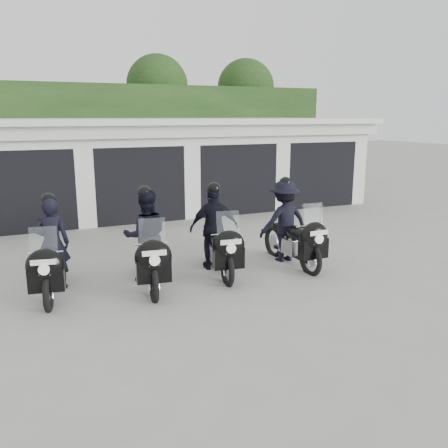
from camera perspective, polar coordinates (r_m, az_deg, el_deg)
name	(u,v)px	position (r m, az deg, el deg)	size (l,w,h in m)	color
ground	(214,282)	(9.01, -1.22, -6.97)	(80.00, 80.00, 0.00)	gray
garage_block	(122,166)	(16.30, -12.20, 6.86)	(16.40, 6.80, 2.96)	silver
background_vegetation	(105,123)	(21.06, -14.11, 11.75)	(20.00, 3.90, 5.80)	#183312
police_bike_a	(51,255)	(8.74, -20.13, -3.47)	(0.84, 2.06, 1.81)	black
police_bike_b	(147,243)	(8.81, -9.21, -2.22)	(0.96, 2.14, 1.87)	black
police_bike_c	(216,233)	(9.42, -0.94, -1.14)	(1.07, 2.10, 1.83)	black
police_bike_d	(288,226)	(10.06, 7.75, -0.22)	(1.13, 2.15, 1.87)	black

